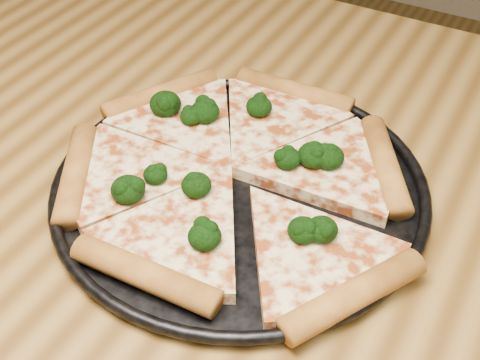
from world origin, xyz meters
The scene contains 4 objects.
dining_table centered at (0.00, 0.00, 0.66)m, with size 1.20×0.90×0.75m.
pizza_pan centered at (-0.07, 0.05, 0.76)m, with size 0.34×0.34×0.02m.
pizza centered at (-0.08, 0.06, 0.77)m, with size 0.36×0.31×0.02m.
broccoli_florets centered at (-0.08, 0.06, 0.78)m, with size 0.24×0.21×0.02m.
Camera 1 is at (0.15, -0.34, 1.16)m, focal length 49.32 mm.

